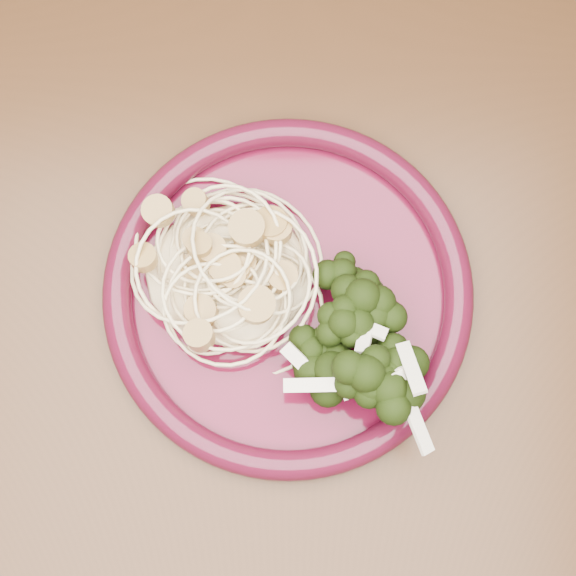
% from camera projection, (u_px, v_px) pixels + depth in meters
% --- Properties ---
extents(dining_table, '(1.20, 0.80, 0.75)m').
position_uv_depth(dining_table, '(419.00, 234.00, 0.69)').
color(dining_table, '#472814').
rests_on(dining_table, ground).
extents(dinner_plate, '(0.33, 0.33, 0.02)m').
position_uv_depth(dinner_plate, '(288.00, 291.00, 0.57)').
color(dinner_plate, '#4D091E').
rests_on(dinner_plate, dining_table).
extents(spaghetti_pile, '(0.14, 0.13, 0.03)m').
position_uv_depth(spaghetti_pile, '(228.00, 271.00, 0.56)').
color(spaghetti_pile, '#FAE5AC').
rests_on(spaghetti_pile, dinner_plate).
extents(scallop_cluster, '(0.16, 0.16, 0.04)m').
position_uv_depth(scallop_cluster, '(224.00, 258.00, 0.53)').
color(scallop_cluster, '#AF8948').
rests_on(scallop_cluster, spaghetti_pile).
extents(broccoli_pile, '(0.12, 0.16, 0.05)m').
position_uv_depth(broccoli_pile, '(363.00, 306.00, 0.55)').
color(broccoli_pile, black).
rests_on(broccoli_pile, dinner_plate).
extents(onion_garnish, '(0.09, 0.11, 0.05)m').
position_uv_depth(onion_garnish, '(368.00, 295.00, 0.52)').
color(onion_garnish, '#F3E8CC').
rests_on(onion_garnish, broccoli_pile).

